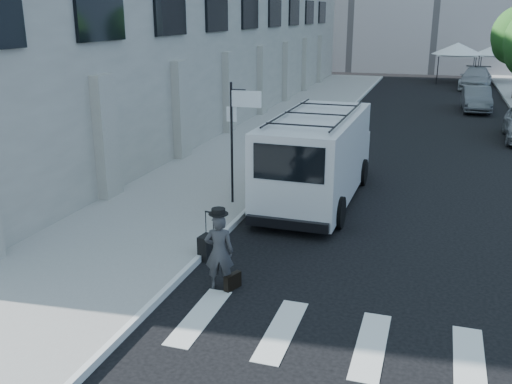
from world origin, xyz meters
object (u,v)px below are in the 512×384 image
Objects in this scene: suitcase at (206,247)px; parked_car_c at (476,78)px; briefcase at (233,281)px; cargo_van at (317,156)px; businessman at (219,252)px; parked_car_b at (476,99)px.

suitcase is 35.79m from parked_car_c.
cargo_van reaches higher than briefcase.
suitcase is (-1.10, 1.24, 0.13)m from briefcase.
parked_car_b is at bearing -118.90° from businessman.
businessman is 0.70m from briefcase.
cargo_van is at bearing -107.62° from parked_car_b.
briefcase is at bearing -92.64° from cargo_van.
businessman is at bearing -48.80° from suitcase.
businessman is at bearing -94.56° from parked_car_c.
parked_car_b is at bearing 82.26° from suitcase.
parked_car_c is at bearing -115.63° from businessman.
parked_car_c is at bearing 86.39° from suitcase.
cargo_van is at bearing 106.25° from briefcase.
cargo_van is 19.71m from parked_car_b.
suitcase is 25.15m from parked_car_b.
briefcase is at bearing 175.57° from businessman.
briefcase is 6.59m from cargo_van.
suitcase is at bearing 151.31° from briefcase.
briefcase is 0.40× the size of suitcase.
cargo_van reaches higher than businessman.
suitcase is 5.54m from cargo_van.
businessman is 26.19m from parked_car_b.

